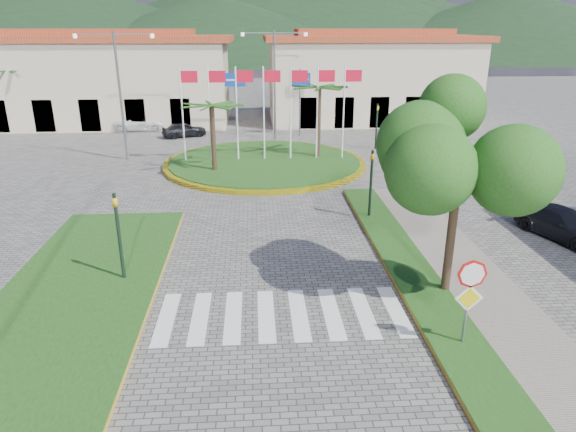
{
  "coord_description": "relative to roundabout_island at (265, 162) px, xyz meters",
  "views": [
    {
      "loc": [
        -0.64,
        -9.59,
        8.25
      ],
      "look_at": [
        0.53,
        8.0,
        1.72
      ],
      "focal_mm": 32.0,
      "sensor_mm": 36.0,
      "label": 1
    }
  ],
  "objects": [
    {
      "name": "building_right",
      "position": [
        10.0,
        16.0,
        3.73
      ],
      "size": [
        19.08,
        9.54,
        8.05
      ],
      "color": "beige",
      "rests_on": "ground"
    },
    {
      "name": "verge_right",
      "position": [
        4.8,
        -20.0,
        -0.09
      ],
      "size": [
        1.6,
        28.0,
        0.18
      ],
      "primitive_type": "cube",
      "color": "#1C4213",
      "rests_on": "ground"
    },
    {
      "name": "white_van",
      "position": [
        -10.05,
        12.23,
        0.44
      ],
      "size": [
        4.54,
        2.27,
        1.24
      ],
      "primitive_type": "imported",
      "rotation": [
        0.0,
        0.0,
        1.62
      ],
      "color": "white",
      "rests_on": "ground"
    },
    {
      "name": "direction_sign_west",
      "position": [
        -2.0,
        8.97,
        3.35
      ],
      "size": [
        1.6,
        0.14,
        5.2
      ],
      "color": "slate",
      "rests_on": "ground"
    },
    {
      "name": "car_side_right",
      "position": [
        12.0,
        -12.73,
        0.43
      ],
      "size": [
        3.03,
        4.53,
        1.22
      ],
      "primitive_type": "imported",
      "rotation": [
        0.0,
        0.0,
        0.35
      ],
      "color": "black",
      "rests_on": "ground"
    },
    {
      "name": "direction_sign_east",
      "position": [
        3.0,
        8.97,
        3.35
      ],
      "size": [
        1.6,
        0.14,
        5.2
      ],
      "color": "slate",
      "rests_on": "ground"
    },
    {
      "name": "hill_far_mid",
      "position": [
        15.0,
        138.0,
        14.82
      ],
      "size": [
        180.0,
        180.0,
        30.0
      ],
      "primitive_type": "cone",
      "color": "black",
      "rests_on": "ground"
    },
    {
      "name": "crosswalk",
      "position": [
        -0.0,
        -18.0,
        -0.17
      ],
      "size": [
        8.0,
        3.0,
        0.01
      ],
      "primitive_type": "cube",
      "color": "silver",
      "rests_on": "ground"
    },
    {
      "name": "hill_far_west",
      "position": [
        -55.0,
        118.0,
        10.82
      ],
      "size": [
        140.0,
        140.0,
        22.0
      ],
      "primitive_type": "cone",
      "color": "black",
      "rests_on": "ground"
    },
    {
      "name": "building_left",
      "position": [
        -14.0,
        16.0,
        3.73
      ],
      "size": [
        23.32,
        9.54,
        8.05
      ],
      "color": "beige",
      "rests_on": "ground"
    },
    {
      "name": "sidewalk_right",
      "position": [
        6.0,
        -20.0,
        -0.1
      ],
      "size": [
        4.0,
        28.0,
        0.15
      ],
      "primitive_type": "cube",
      "color": "gray",
      "rests_on": "ground"
    },
    {
      "name": "traffic_light_right",
      "position": [
        4.5,
        -10.0,
        1.77
      ],
      "size": [
        0.15,
        0.18,
        3.2
      ],
      "color": "black",
      "rests_on": "ground"
    },
    {
      "name": "car_dark_a",
      "position": [
        -6.15,
        9.24,
        0.41
      ],
      "size": [
        3.69,
        2.54,
        1.17
      ],
      "primitive_type": "imported",
      "rotation": [
        0.0,
        0.0,
        1.95
      ],
      "color": "black",
      "rests_on": "ground"
    },
    {
      "name": "car_dark_b",
      "position": [
        7.31,
        13.93,
        0.46
      ],
      "size": [
        4.02,
        1.85,
        1.28
      ],
      "primitive_type": "imported",
      "rotation": [
        0.0,
        0.0,
        1.44
      ],
      "color": "black",
      "rests_on": "ground"
    },
    {
      "name": "hill_near_back",
      "position": [
        -10.0,
        108.0,
        7.82
      ],
      "size": [
        110.0,
        110.0,
        16.0
      ],
      "primitive_type": "cone",
      "color": "black",
      "rests_on": "ground"
    },
    {
      "name": "hill_far_east",
      "position": [
        70.0,
        113.0,
        8.82
      ],
      "size": [
        120.0,
        120.0,
        18.0
      ],
      "primitive_type": "cone",
      "color": "black",
      "rests_on": "ground"
    },
    {
      "name": "traffic_light_far",
      "position": [
        8.0,
        4.0,
        1.77
      ],
      "size": [
        0.18,
        0.15,
        3.2
      ],
      "color": "black",
      "rests_on": "ground"
    },
    {
      "name": "traffic_light_left",
      "position": [
        -5.2,
        -15.5,
        1.77
      ],
      "size": [
        0.15,
        0.18,
        3.2
      ],
      "color": "black",
      "rests_on": "ground"
    },
    {
      "name": "deciduous_tree",
      "position": [
        5.5,
        -17.0,
        5.0
      ],
      "size": [
        3.6,
        3.6,
        6.8
      ],
      "color": "black",
      "rests_on": "ground"
    },
    {
      "name": "street_lamp_centre",
      "position": [
        1.0,
        8.0,
        4.32
      ],
      "size": [
        4.8,
        0.16,
        8.0
      ],
      "color": "slate",
      "rests_on": "ground"
    },
    {
      "name": "median_left",
      "position": [
        -6.5,
        -16.0,
        -0.09
      ],
      "size": [
        5.0,
        14.0,
        0.18
      ],
      "primitive_type": "cube",
      "color": "#1C4213",
      "rests_on": "ground"
    },
    {
      "name": "street_lamp_west",
      "position": [
        -9.0,
        2.0,
        4.32
      ],
      "size": [
        4.8,
        0.16,
        8.0
      ],
      "color": "slate",
      "rests_on": "ground"
    },
    {
      "name": "ground",
      "position": [
        -0.0,
        -22.0,
        -0.18
      ],
      "size": [
        160.0,
        160.0,
        0.0
      ],
      "primitive_type": "plane",
      "color": "#595654",
      "rests_on": "ground"
    },
    {
      "name": "roundabout_island",
      "position": [
        0.0,
        0.0,
        0.0
      ],
      "size": [
        12.7,
        12.7,
        6.0
      ],
      "color": "yellow",
      "rests_on": "ground"
    },
    {
      "name": "stop_sign",
      "position": [
        4.9,
        -20.04,
        1.61
      ],
      "size": [
        0.8,
        0.11,
        2.65
      ],
      "color": "slate",
      "rests_on": "ground"
    }
  ]
}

